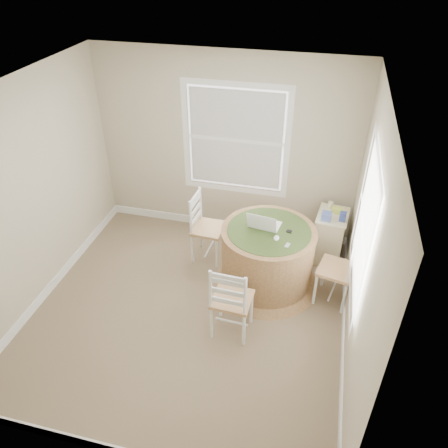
% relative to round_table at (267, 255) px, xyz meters
% --- Properties ---
extents(room, '(3.64, 3.64, 2.64)m').
position_rel_round_table_xyz_m(room, '(-0.64, -0.55, 0.85)').
color(room, '#816B52').
rests_on(room, ground).
extents(round_table, '(1.33, 1.33, 0.83)m').
position_rel_round_table_xyz_m(round_table, '(0.00, 0.00, 0.00)').
color(round_table, '#A37849').
rests_on(round_table, ground).
extents(chair_left, '(0.42, 0.44, 0.95)m').
position_rel_round_table_xyz_m(chair_left, '(-0.85, 0.35, 0.03)').
color(chair_left, white).
rests_on(chair_left, ground).
extents(chair_near, '(0.44, 0.42, 0.95)m').
position_rel_round_table_xyz_m(chair_near, '(-0.25, -0.87, 0.03)').
color(chair_near, white).
rests_on(chair_near, ground).
extents(chair_right, '(0.48, 0.50, 0.95)m').
position_rel_round_table_xyz_m(chair_right, '(0.83, -0.09, 0.03)').
color(chair_right, white).
rests_on(chair_right, ground).
extents(laptop, '(0.40, 0.36, 0.25)m').
position_rel_round_table_xyz_m(laptop, '(-0.07, 0.07, 0.41)').
color(laptop, white).
rests_on(laptop, round_table).
extents(mouse, '(0.09, 0.12, 0.04)m').
position_rel_round_table_xyz_m(mouse, '(0.11, -0.14, 0.39)').
color(mouse, white).
rests_on(mouse, round_table).
extents(phone, '(0.07, 0.10, 0.02)m').
position_rel_round_table_xyz_m(phone, '(0.25, -0.24, 0.38)').
color(phone, '#B7BABF').
rests_on(phone, round_table).
extents(keys, '(0.07, 0.06, 0.02)m').
position_rel_round_table_xyz_m(keys, '(0.23, 0.02, 0.38)').
color(keys, black).
rests_on(keys, round_table).
extents(corner_chest, '(0.44, 0.56, 0.69)m').
position_rel_round_table_xyz_m(corner_chest, '(0.73, 0.73, -0.10)').
color(corner_chest, '#F3E7B6').
rests_on(corner_chest, ground).
extents(tissue_box, '(0.13, 0.13, 0.10)m').
position_rel_round_table_xyz_m(tissue_box, '(0.66, 0.61, 0.30)').
color(tissue_box, '#5873CA').
rests_on(tissue_box, corner_chest).
extents(box_yellow, '(0.16, 0.11, 0.06)m').
position_rel_round_table_xyz_m(box_yellow, '(0.78, 0.80, 0.28)').
color(box_yellow, '#D6EE54').
rests_on(box_yellow, corner_chest).
extents(box_blue, '(0.09, 0.09, 0.12)m').
position_rel_round_table_xyz_m(box_blue, '(0.84, 0.63, 0.31)').
color(box_blue, '#324498').
rests_on(box_blue, corner_chest).
extents(cup_cream, '(0.07, 0.07, 0.09)m').
position_rel_round_table_xyz_m(cup_cream, '(0.69, 0.88, 0.29)').
color(cup_cream, beige).
rests_on(cup_cream, corner_chest).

